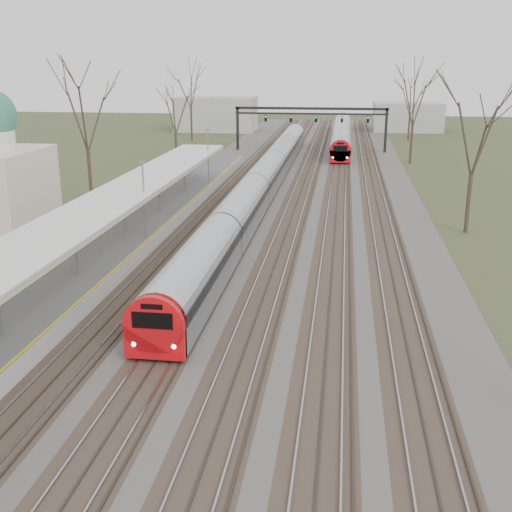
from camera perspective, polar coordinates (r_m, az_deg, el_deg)
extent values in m
cube|color=#474442|center=(61.53, 3.06, 5.61)|extent=(24.00, 160.00, 0.10)
cube|color=#4C3828|center=(62.29, -2.48, 5.79)|extent=(2.60, 160.00, 0.06)
cube|color=gray|center=(62.41, -3.13, 5.87)|extent=(0.07, 160.00, 0.12)
cube|color=gray|center=(62.16, -1.83, 5.84)|extent=(0.07, 160.00, 0.12)
cube|color=#4C3828|center=(61.78, 0.73, 5.71)|extent=(2.60, 160.00, 0.06)
cube|color=gray|center=(61.85, 0.07, 5.80)|extent=(0.07, 160.00, 0.12)
cube|color=gray|center=(61.68, 1.40, 5.76)|extent=(0.07, 160.00, 0.12)
cube|color=#4C3828|center=(61.46, 3.99, 5.62)|extent=(2.60, 160.00, 0.06)
cube|color=gray|center=(61.49, 3.32, 5.70)|extent=(0.07, 160.00, 0.12)
cube|color=gray|center=(61.40, 4.66, 5.66)|extent=(0.07, 160.00, 0.12)
cube|color=#4C3828|center=(61.33, 7.27, 5.50)|extent=(2.60, 160.00, 0.06)
cube|color=gray|center=(61.33, 6.60, 5.59)|extent=(0.07, 160.00, 0.12)
cube|color=gray|center=(61.32, 7.94, 5.54)|extent=(0.07, 160.00, 0.12)
cube|color=#4C3828|center=(61.41, 10.55, 5.36)|extent=(2.60, 160.00, 0.06)
cube|color=gray|center=(61.36, 9.88, 5.46)|extent=(0.07, 160.00, 0.12)
cube|color=gray|center=(61.44, 11.22, 5.40)|extent=(0.07, 160.00, 0.12)
cube|color=#9E9B93|center=(46.34, -10.03, 2.17)|extent=(3.50, 69.00, 1.00)
cylinder|color=slate|center=(35.45, -15.75, 0.57)|extent=(0.14, 0.14, 3.00)
cylinder|color=slate|center=(42.65, -11.57, 3.58)|extent=(0.14, 0.14, 3.00)
cylinder|color=slate|center=(50.09, -8.61, 5.69)|extent=(0.14, 0.14, 3.00)
cylinder|color=slate|center=(57.69, -6.40, 7.24)|extent=(0.14, 0.14, 3.00)
cube|color=silver|center=(41.41, -12.15, 5.34)|extent=(4.10, 50.00, 0.12)
cube|color=#BDB193|center=(41.44, -12.13, 5.11)|extent=(4.10, 50.00, 0.25)
cube|color=black|center=(91.82, -1.65, 11.23)|extent=(0.35, 0.35, 6.00)
cube|color=black|center=(90.78, 11.47, 10.84)|extent=(0.35, 0.35, 6.00)
cube|color=black|center=(90.48, 4.92, 12.93)|extent=(21.00, 0.35, 0.35)
cube|color=black|center=(90.53, 4.91, 12.49)|extent=(21.00, 0.25, 0.25)
cube|color=black|center=(90.92, 0.87, 12.13)|extent=(0.32, 0.22, 0.85)
sphere|color=#0CFF19|center=(90.76, 0.86, 12.28)|extent=(0.16, 0.16, 0.16)
cube|color=black|center=(90.57, 3.12, 12.08)|extent=(0.32, 0.22, 0.85)
sphere|color=#0CFF19|center=(90.41, 3.11, 12.24)|extent=(0.16, 0.16, 0.16)
cube|color=black|center=(90.35, 5.38, 12.03)|extent=(0.32, 0.22, 0.85)
sphere|color=#0CFF19|center=(90.19, 5.38, 12.18)|extent=(0.16, 0.16, 0.16)
cube|color=black|center=(90.27, 7.65, 11.95)|extent=(0.32, 0.22, 0.85)
sphere|color=#0CFF19|center=(90.11, 7.65, 12.10)|extent=(0.16, 0.16, 0.16)
cube|color=black|center=(90.32, 9.91, 11.85)|extent=(0.32, 0.22, 0.85)
sphere|color=#0CFF19|center=(90.16, 9.92, 12.00)|extent=(0.16, 0.16, 0.16)
cylinder|color=#2D231C|center=(58.28, -14.54, 6.88)|extent=(0.30, 0.30, 4.95)
cylinder|color=#2D231C|center=(49.01, 18.35, 4.47)|extent=(0.30, 0.30, 4.50)
cube|color=#9EA1A8|center=(62.31, 0.82, 6.76)|extent=(2.55, 75.00, 1.60)
cylinder|color=#9EA1A8|center=(62.20, 0.82, 7.35)|extent=(2.60, 74.70, 2.60)
cube|color=black|center=(62.19, 0.82, 7.44)|extent=(2.62, 74.40, 0.55)
cube|color=red|center=(26.99, -8.95, -7.45)|extent=(2.55, 0.50, 1.50)
cylinder|color=red|center=(26.76, -8.99, -6.04)|extent=(2.60, 0.60, 2.60)
cube|color=black|center=(26.40, -9.19, -5.66)|extent=(1.70, 0.12, 0.70)
sphere|color=white|center=(27.10, -10.80, -7.67)|extent=(0.22, 0.22, 0.22)
sphere|color=white|center=(26.64, -7.30, -7.95)|extent=(0.22, 0.22, 0.22)
cube|color=black|center=(62.48, 0.82, 5.92)|extent=(1.80, 74.00, 0.35)
cube|color=#9EA1A8|center=(101.44, 7.62, 10.55)|extent=(2.55, 45.00, 1.60)
cylinder|color=#9EA1A8|center=(101.37, 7.63, 10.92)|extent=(2.60, 44.70, 2.60)
cube|color=black|center=(101.36, 7.64, 10.97)|extent=(2.62, 44.40, 0.55)
cube|color=red|center=(79.21, 7.48, 8.76)|extent=(2.55, 0.50, 1.50)
cylinder|color=red|center=(79.17, 7.50, 9.27)|extent=(2.60, 0.60, 2.60)
cube|color=black|center=(78.86, 7.51, 9.46)|extent=(1.70, 0.12, 0.70)
sphere|color=white|center=(79.04, 6.86, 8.69)|extent=(0.22, 0.22, 0.22)
sphere|color=white|center=(79.03, 8.10, 8.65)|extent=(0.22, 0.22, 0.22)
cube|color=black|center=(101.54, 7.60, 10.03)|extent=(1.80, 44.00, 0.35)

